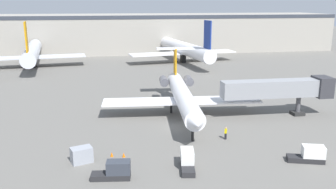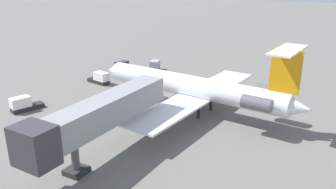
# 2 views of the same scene
# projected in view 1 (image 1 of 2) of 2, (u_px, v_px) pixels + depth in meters

# --- Properties ---
(ground_plane) EXTENTS (400.00, 400.00, 0.10)m
(ground_plane) POSITION_uv_depth(u_px,v_px,m) (178.00, 127.00, 51.73)
(ground_plane) COLOR #66635E
(regional_jet) EXTENTS (25.20, 28.89, 9.39)m
(regional_jet) POSITION_uv_depth(u_px,v_px,m) (182.00, 94.00, 56.62)
(regional_jet) COLOR white
(regional_jet) RESTS_ON ground_plane
(jet_bridge) EXTENTS (17.67, 3.32, 6.07)m
(jet_bridge) POSITION_uv_depth(u_px,v_px,m) (283.00, 89.00, 55.91)
(jet_bridge) COLOR gray
(jet_bridge) RESTS_ON ground_plane
(ground_crew_marshaller) EXTENTS (0.43, 0.48, 1.69)m
(ground_crew_marshaller) POSITION_uv_depth(u_px,v_px,m) (226.00, 133.00, 46.93)
(ground_crew_marshaller) COLOR black
(ground_crew_marshaller) RESTS_ON ground_plane
(baggage_tug_lead) EXTENTS (2.06, 4.18, 1.90)m
(baggage_tug_lead) POSITION_uv_depth(u_px,v_px,m) (187.00, 161.00, 38.82)
(baggage_tug_lead) COLOR #262628
(baggage_tug_lead) RESTS_ON ground_plane
(baggage_tug_trailing) EXTENTS (4.24, 2.55, 1.90)m
(baggage_tug_trailing) POSITION_uv_depth(u_px,v_px,m) (310.00, 155.00, 40.28)
(baggage_tug_trailing) COLOR #262628
(baggage_tug_trailing) RESTS_ON ground_plane
(baggage_tug_spare) EXTENTS (4.15, 1.91, 1.90)m
(baggage_tug_spare) POSITION_uv_depth(u_px,v_px,m) (115.00, 171.00, 36.41)
(baggage_tug_spare) COLOR #262628
(baggage_tug_spare) RESTS_ON ground_plane
(cargo_container_uld) EXTENTS (2.65, 2.16, 1.76)m
(cargo_container_uld) POSITION_uv_depth(u_px,v_px,m) (82.00, 155.00, 40.13)
(cargo_container_uld) COLOR #999EA8
(cargo_container_uld) RESTS_ON ground_plane
(traffic_cone_near) EXTENTS (0.36, 0.36, 0.55)m
(traffic_cone_near) POSITION_uv_depth(u_px,v_px,m) (112.00, 154.00, 41.78)
(traffic_cone_near) COLOR orange
(traffic_cone_near) RESTS_ON ground_plane
(traffic_cone_mid) EXTENTS (0.36, 0.36, 0.55)m
(traffic_cone_mid) POSITION_uv_depth(u_px,v_px,m) (124.00, 155.00, 41.63)
(traffic_cone_mid) COLOR orange
(traffic_cone_mid) RESTS_ON ground_plane
(terminal_building) EXTENTS (146.29, 24.20, 13.25)m
(terminal_building) POSITION_uv_depth(u_px,v_px,m) (131.00, 33.00, 130.72)
(terminal_building) COLOR #9E998E
(terminal_building) RESTS_ON ground_plane
(parked_airliner_west_end) EXTENTS (28.59, 33.64, 13.13)m
(parked_airliner_west_end) POSITION_uv_depth(u_px,v_px,m) (32.00, 52.00, 98.14)
(parked_airliner_west_end) COLOR silver
(parked_airliner_west_end) RESTS_ON ground_plane
(parked_airliner_west_mid) EXTENTS (32.69, 38.43, 13.11)m
(parked_airliner_west_mid) POSITION_uv_depth(u_px,v_px,m) (183.00, 49.00, 106.47)
(parked_airliner_west_mid) COLOR white
(parked_airliner_west_mid) RESTS_ON ground_plane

